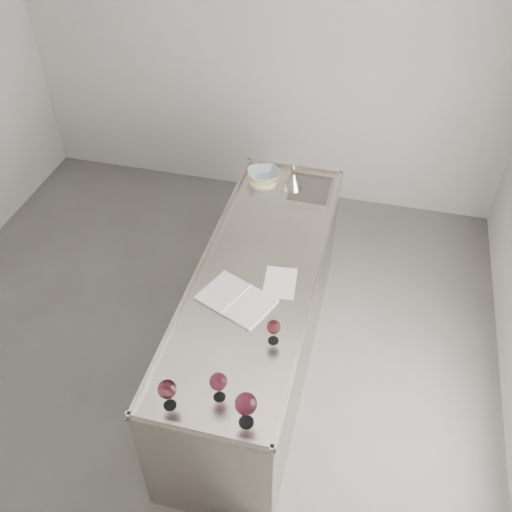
% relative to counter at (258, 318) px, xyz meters
% --- Properties ---
extents(room_shell, '(4.54, 5.04, 2.84)m').
position_rel_counter_xyz_m(room_shell, '(-0.50, -0.30, 0.93)').
color(room_shell, '#494745').
rests_on(room_shell, ground).
extents(counter, '(0.77, 2.42, 0.97)m').
position_rel_counter_xyz_m(counter, '(0.00, 0.00, 0.00)').
color(counter, '#9F988F').
rests_on(counter, ground).
extents(wine_glass_left, '(0.10, 0.10, 0.19)m').
position_rel_counter_xyz_m(wine_glass_left, '(-0.19, -1.08, 0.60)').
color(wine_glass_left, white).
rests_on(wine_glass_left, counter).
extents(wine_glass_middle, '(0.09, 0.09, 0.18)m').
position_rel_counter_xyz_m(wine_glass_middle, '(0.04, -0.97, 0.60)').
color(wine_glass_middle, white).
rests_on(wine_glass_middle, counter).
extents(wine_glass_right, '(0.11, 0.11, 0.22)m').
position_rel_counter_xyz_m(wine_glass_right, '(0.21, -1.08, 0.62)').
color(wine_glass_right, white).
rests_on(wine_glass_right, counter).
extents(wine_glass_small, '(0.08, 0.08, 0.16)m').
position_rel_counter_xyz_m(wine_glass_small, '(0.22, -0.54, 0.58)').
color(wine_glass_small, white).
rests_on(wine_glass_small, counter).
extents(notebook, '(0.51, 0.44, 0.02)m').
position_rel_counter_xyz_m(notebook, '(-0.06, -0.29, 0.47)').
color(notebook, white).
rests_on(notebook, counter).
extents(loose_paper_top, '(0.22, 0.30, 0.00)m').
position_rel_counter_xyz_m(loose_paper_top, '(0.16, -0.08, 0.47)').
color(loose_paper_top, silver).
rests_on(loose_paper_top, counter).
extents(trivet, '(0.24, 0.24, 0.02)m').
position_rel_counter_xyz_m(trivet, '(-0.20, 0.98, 0.48)').
color(trivet, beige).
rests_on(trivet, counter).
extents(ceramic_bowl, '(0.31, 0.31, 0.06)m').
position_rel_counter_xyz_m(ceramic_bowl, '(-0.20, 0.98, 0.52)').
color(ceramic_bowl, '#8F9EA6').
rests_on(ceramic_bowl, trivet).
extents(wine_funnel, '(0.15, 0.15, 0.22)m').
position_rel_counter_xyz_m(wine_funnel, '(0.04, 0.93, 0.53)').
color(wine_funnel, gray).
rests_on(wine_funnel, counter).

